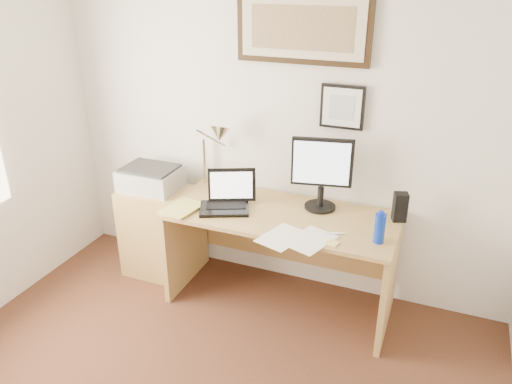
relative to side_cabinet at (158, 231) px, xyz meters
The scene contains 17 objects.
wall_back 1.32m from the side_cabinet, 19.18° to the left, with size 3.50×0.02×2.50m, color silver.
side_cabinet is the anchor object (origin of this frame).
water_bottle 1.84m from the side_cabinet, ahead, with size 0.07×0.07×0.19m, color #0D2EB0.
bottle_cap 1.87m from the side_cabinet, ahead, with size 0.03×0.03×0.02m, color #0D2EB0.
speaker 1.91m from the side_cabinet, ahead, with size 0.09×0.08×0.20m, color black.
paper_sheet_a 1.30m from the side_cabinet, 17.08° to the right, with size 0.22×0.31×0.00m, color white.
paper_sheet_b 1.46m from the side_cabinet, 14.02° to the right, with size 0.22×0.32×0.00m, color white.
sticky_pad 1.59m from the side_cabinet, 12.45° to the right, with size 0.07×0.07×0.01m, color #F3DA73.
marker_pen 1.55m from the side_cabinet, ahead, with size 0.02×0.02×0.14m, color white.
book 0.55m from the side_cabinet, 39.04° to the right, with size 0.21×0.29×0.02m, color #C4C25C.
desk 1.08m from the side_cabinet, ahead, with size 1.60×0.70×0.75m.
laptop 0.82m from the side_cabinet, ahead, with size 0.41×0.42×0.26m.
lcd_monitor 1.47m from the side_cabinet, ahead, with size 0.42×0.22×0.52m.
printer 0.45m from the side_cabinet, 152.52° to the left, with size 0.44×0.34×0.18m.
desk_lamp 0.98m from the side_cabinet, 14.38° to the left, with size 0.29×0.27×0.53m.
picture_large 1.93m from the side_cabinet, 15.25° to the left, with size 0.92×0.04×0.47m.
picture_small 1.77m from the side_cabinet, 12.05° to the left, with size 0.30×0.03×0.30m.
Camera 1 is at (1.14, -1.31, 2.32)m, focal length 35.00 mm.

